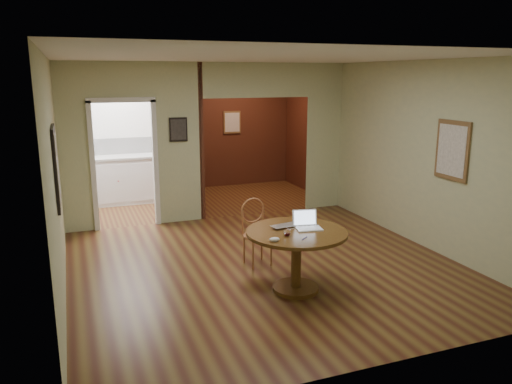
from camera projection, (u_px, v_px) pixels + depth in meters
name	position (u px, v px, depth m)	size (l,w,h in m)	color
floor	(266.00, 267.00, 6.63)	(5.00, 5.00, 0.00)	#471F14
room_shell	(179.00, 143.00, 9.00)	(5.20, 7.50, 5.00)	white
dining_table	(296.00, 246.00, 5.79)	(1.18, 1.18, 0.73)	brown
chair	(256.00, 228.00, 6.65)	(0.42, 0.42, 0.89)	#AE6E3D
open_laptop	(307.00, 223.00, 5.84)	(0.32, 0.30, 0.21)	white
closed_laptop	(288.00, 227.00, 5.83)	(0.37, 0.24, 0.03)	silver
mouse	(274.00, 239.00, 5.37)	(0.11, 0.06, 0.05)	white
wine_glass	(287.00, 232.00, 5.55)	(0.08, 0.08, 0.09)	white
pen	(305.00, 238.00, 5.47)	(0.01, 0.01, 0.13)	#0C0E58
kitchen_cabinet	(125.00, 179.00, 9.88)	(2.06, 0.60, 0.94)	white
grocery_bag	(164.00, 146.00, 10.01)	(0.33, 0.28, 0.33)	beige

